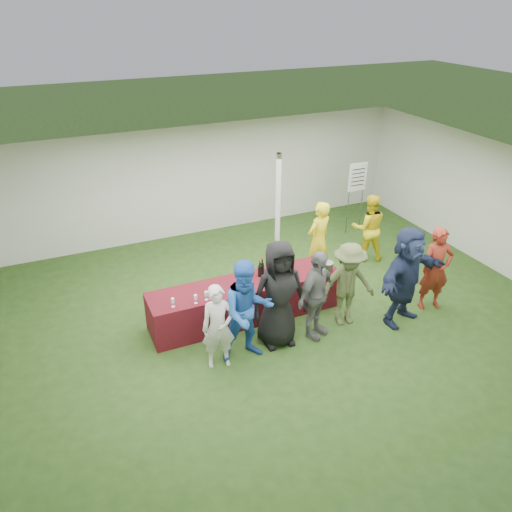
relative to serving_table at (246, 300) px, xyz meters
name	(u,v)px	position (x,y,z in m)	size (l,w,h in m)	color
ground	(280,309)	(0.69, -0.05, -0.38)	(60.00, 60.00, 0.00)	#284719
tent	(278,218)	(1.19, 1.15, 0.98)	(10.00, 10.00, 10.00)	white
serving_table	(246,300)	(0.00, 0.00, 0.00)	(3.60, 0.80, 0.75)	maroon
wine_bottles	(274,267)	(0.62, 0.13, 0.50)	(0.69, 0.14, 0.32)	black
wine_glasses	(241,286)	(-0.21, -0.25, 0.49)	(2.77, 0.15, 0.16)	silver
water_bottle	(248,275)	(0.07, 0.08, 0.48)	(0.07, 0.07, 0.23)	silver
bar_towel	(319,264)	(1.57, 0.05, 0.39)	(0.25, 0.18, 0.03)	white
dump_bucket	(327,267)	(1.57, -0.22, 0.46)	(0.24, 0.24, 0.18)	slate
wine_list_sign	(357,182)	(3.95, 2.40, 0.94)	(0.50, 0.03, 1.80)	slate
staff_pourer	(318,240)	(1.96, 0.79, 0.48)	(0.62, 0.41, 1.71)	yellow
staff_back	(368,228)	(3.39, 1.03, 0.40)	(0.75, 0.59, 1.55)	yellow
customer_0	(218,327)	(-0.92, -1.06, 0.36)	(0.54, 0.35, 1.47)	silver
customer_1	(247,311)	(-0.42, -1.07, 0.52)	(0.87, 0.68, 1.80)	blue
customer_2	(279,294)	(0.22, -0.91, 0.59)	(0.94, 0.61, 1.93)	black
customer_3	(316,295)	(0.89, -1.00, 0.46)	(0.97, 0.41, 1.66)	slate
customer_4	(348,285)	(1.59, -0.89, 0.43)	(1.04, 0.60, 1.61)	#4C572E
customer_5	(406,276)	(2.57, -1.25, 0.57)	(1.75, 0.56, 1.89)	#1E2645
customer_6	(436,269)	(3.39, -1.11, 0.46)	(0.61, 0.40, 1.66)	maroon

